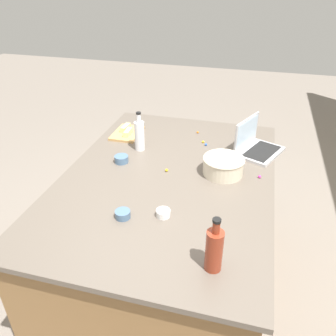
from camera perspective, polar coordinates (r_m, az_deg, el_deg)
ground_plane at (r=2.62m, az=0.00°, el=-18.18°), size 12.00×12.00×0.00m
island_counter at (r=2.30m, az=0.00°, el=-10.76°), size 1.74×1.22×0.90m
laptop at (r=2.34m, az=14.37°, el=3.68°), size 0.37×0.33×0.22m
mixing_bowl_large at (r=2.04m, az=9.17°, el=0.42°), size 0.25×0.25×0.11m
bottle_vinegar at (r=2.27m, az=-4.77°, el=5.51°), size 0.07×0.07×0.27m
bottle_soy at (r=1.41m, az=7.68°, el=-13.25°), size 0.07×0.07×0.25m
cutting_board at (r=2.54m, az=-6.82°, el=5.77°), size 0.27×0.18×0.02m
butter_stick_left at (r=2.56m, az=-7.08°, el=6.66°), size 0.11×0.04×0.04m
butter_stick_right at (r=2.49m, az=-6.67°, el=5.94°), size 0.11×0.04×0.04m
ramekin_small at (r=1.71m, az=-7.53°, el=-7.63°), size 0.08×0.08×0.04m
ramekin_medium at (r=1.70m, az=-0.79°, el=-7.50°), size 0.07×0.07×0.04m
ramekin_wide at (r=2.17m, az=-7.75°, el=1.48°), size 0.09×0.09×0.04m
candy_0 at (r=2.59m, az=13.57°, el=5.54°), size 0.01×0.01×0.01m
candy_1 at (r=2.06m, az=-0.23°, el=-0.36°), size 0.02×0.02×0.02m
candy_2 at (r=2.37m, az=6.32°, el=3.90°), size 0.02×0.02×0.02m
candy_3 at (r=2.07m, az=14.98°, el=-1.39°), size 0.02×0.02×0.02m
candy_4 at (r=2.55m, az=4.96°, el=5.95°), size 0.02×0.02×0.02m
candy_5 at (r=2.41m, az=5.86°, el=4.35°), size 0.02×0.02×0.02m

